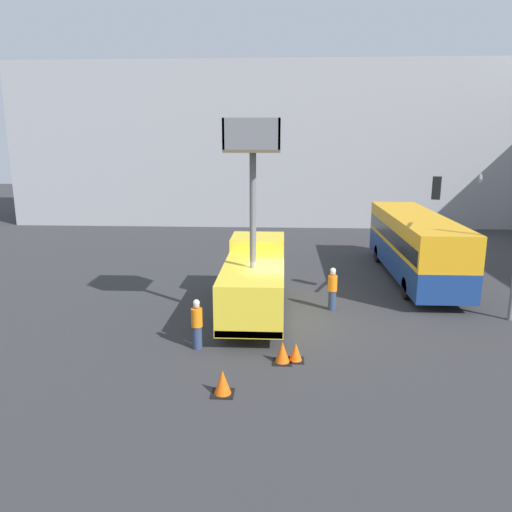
{
  "coord_description": "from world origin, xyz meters",
  "views": [
    {
      "loc": [
        0.09,
        -18.45,
        6.94
      ],
      "look_at": [
        -0.99,
        1.74,
        2.21
      ],
      "focal_mm": 35.0,
      "sensor_mm": 36.0,
      "label": 1
    }
  ],
  "objects_px": {
    "utility_truck": "(255,276)",
    "traffic_light_pole": "(488,219)",
    "city_bus": "(415,242)",
    "road_worker_directing": "(332,289)",
    "traffic_cone_near_truck": "(296,352)",
    "road_worker_near_truck": "(197,324)",
    "traffic_cone_far_side": "(282,353)",
    "traffic_cone_mid_road": "(223,383)"
  },
  "relations": [
    {
      "from": "utility_truck",
      "to": "road_worker_directing",
      "type": "distance_m",
      "value": 3.31
    },
    {
      "from": "traffic_cone_far_side",
      "to": "traffic_cone_near_truck",
      "type": "bearing_deg",
      "value": 18.27
    },
    {
      "from": "utility_truck",
      "to": "city_bus",
      "type": "xyz_separation_m",
      "value": [
        7.78,
        5.69,
        0.31
      ]
    },
    {
      "from": "road_worker_near_truck",
      "to": "traffic_cone_far_side",
      "type": "xyz_separation_m",
      "value": [
        2.89,
        -0.94,
        -0.54
      ]
    },
    {
      "from": "traffic_light_pole",
      "to": "road_worker_directing",
      "type": "height_order",
      "value": "traffic_light_pole"
    },
    {
      "from": "road_worker_directing",
      "to": "traffic_cone_near_truck",
      "type": "xyz_separation_m",
      "value": [
        -1.63,
        -5.04,
        -0.62
      ]
    },
    {
      "from": "utility_truck",
      "to": "traffic_cone_near_truck",
      "type": "relative_size",
      "value": 12.5
    },
    {
      "from": "utility_truck",
      "to": "road_worker_near_truck",
      "type": "xyz_separation_m",
      "value": [
        -1.75,
        -3.66,
        -0.72
      ]
    },
    {
      "from": "city_bus",
      "to": "traffic_cone_near_truck",
      "type": "xyz_separation_m",
      "value": [
        -6.22,
        -10.15,
        -1.61
      ]
    },
    {
      "from": "road_worker_near_truck",
      "to": "city_bus",
      "type": "bearing_deg",
      "value": 67.13
    },
    {
      "from": "traffic_cone_far_side",
      "to": "traffic_cone_mid_road",
      "type": "bearing_deg",
      "value": -127.91
    },
    {
      "from": "traffic_cone_mid_road",
      "to": "traffic_cone_far_side",
      "type": "distance_m",
      "value": 2.7
    },
    {
      "from": "utility_truck",
      "to": "traffic_cone_far_side",
      "type": "bearing_deg",
      "value": -76.16
    },
    {
      "from": "traffic_cone_near_truck",
      "to": "traffic_cone_far_side",
      "type": "relative_size",
      "value": 0.88
    },
    {
      "from": "road_worker_near_truck",
      "to": "traffic_cone_near_truck",
      "type": "xyz_separation_m",
      "value": [
        3.31,
        -0.79,
        -0.58
      ]
    },
    {
      "from": "traffic_cone_near_truck",
      "to": "traffic_cone_mid_road",
      "type": "height_order",
      "value": "traffic_cone_mid_road"
    },
    {
      "from": "traffic_light_pole",
      "to": "road_worker_near_truck",
      "type": "bearing_deg",
      "value": -160.46
    },
    {
      "from": "traffic_cone_near_truck",
      "to": "traffic_cone_mid_road",
      "type": "xyz_separation_m",
      "value": [
        -2.09,
        -2.27,
        0.05
      ]
    },
    {
      "from": "road_worker_directing",
      "to": "road_worker_near_truck",
      "type": "bearing_deg",
      "value": -45.24
    },
    {
      "from": "road_worker_directing",
      "to": "city_bus",
      "type": "bearing_deg",
      "value": 142.2
    },
    {
      "from": "city_bus",
      "to": "traffic_cone_mid_road",
      "type": "xyz_separation_m",
      "value": [
        -8.3,
        -12.42,
        -1.56
      ]
    },
    {
      "from": "city_bus",
      "to": "road_worker_directing",
      "type": "relative_size",
      "value": 6.18
    },
    {
      "from": "traffic_light_pole",
      "to": "road_worker_near_truck",
      "type": "distance_m",
      "value": 11.83
    },
    {
      "from": "city_bus",
      "to": "road_worker_directing",
      "type": "distance_m",
      "value": 6.94
    },
    {
      "from": "city_bus",
      "to": "traffic_light_pole",
      "type": "xyz_separation_m",
      "value": [
        1.24,
        -5.53,
        2.04
      ]
    },
    {
      "from": "traffic_cone_mid_road",
      "to": "road_worker_directing",
      "type": "bearing_deg",
      "value": 63.05
    },
    {
      "from": "city_bus",
      "to": "traffic_cone_near_truck",
      "type": "bearing_deg",
      "value": 165.31
    },
    {
      "from": "road_worker_near_truck",
      "to": "traffic_cone_near_truck",
      "type": "bearing_deg",
      "value": 9.17
    },
    {
      "from": "city_bus",
      "to": "traffic_light_pole",
      "type": "height_order",
      "value": "traffic_light_pole"
    },
    {
      "from": "utility_truck",
      "to": "traffic_light_pole",
      "type": "distance_m",
      "value": 9.31
    },
    {
      "from": "city_bus",
      "to": "traffic_light_pole",
      "type": "distance_m",
      "value": 6.03
    },
    {
      "from": "road_worker_directing",
      "to": "traffic_cone_mid_road",
      "type": "xyz_separation_m",
      "value": [
        -3.71,
        -7.31,
        -0.57
      ]
    },
    {
      "from": "traffic_light_pole",
      "to": "traffic_cone_mid_road",
      "type": "relative_size",
      "value": 8.14
    },
    {
      "from": "traffic_cone_far_side",
      "to": "road_worker_directing",
      "type": "bearing_deg",
      "value": 68.34
    },
    {
      "from": "road_worker_directing",
      "to": "traffic_cone_near_truck",
      "type": "height_order",
      "value": "road_worker_directing"
    },
    {
      "from": "traffic_cone_mid_road",
      "to": "road_worker_near_truck",
      "type": "bearing_deg",
      "value": 111.82
    },
    {
      "from": "traffic_light_pole",
      "to": "traffic_cone_near_truck",
      "type": "bearing_deg",
      "value": -148.23
    },
    {
      "from": "utility_truck",
      "to": "traffic_cone_near_truck",
      "type": "bearing_deg",
      "value": -70.71
    },
    {
      "from": "traffic_cone_near_truck",
      "to": "utility_truck",
      "type": "bearing_deg",
      "value": 109.29
    },
    {
      "from": "traffic_cone_near_truck",
      "to": "road_worker_near_truck",
      "type": "bearing_deg",
      "value": 166.51
    },
    {
      "from": "utility_truck",
      "to": "traffic_cone_far_side",
      "type": "xyz_separation_m",
      "value": [
        1.13,
        -4.6,
        -1.26
      ]
    },
    {
      "from": "traffic_cone_mid_road",
      "to": "city_bus",
      "type": "bearing_deg",
      "value": 56.24
    }
  ]
}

